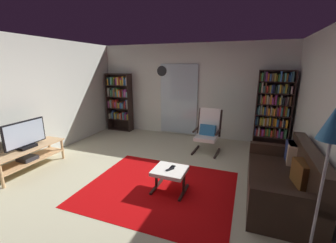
{
  "coord_description": "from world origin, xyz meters",
  "views": [
    {
      "loc": [
        1.6,
        -3.15,
        2.0
      ],
      "look_at": [
        0.07,
        0.99,
        0.87
      ],
      "focal_mm": 23.32,
      "sensor_mm": 36.0,
      "label": 1
    }
  ],
  "objects": [
    {
      "name": "leather_sofa",
      "position": [
        2.22,
        0.25,
        0.31
      ],
      "size": [
        0.88,
        1.8,
        0.86
      ],
      "color": "#302118",
      "rests_on": "ground"
    },
    {
      "name": "tv_stand",
      "position": [
        -2.33,
        -0.39,
        0.31
      ],
      "size": [
        0.48,
        1.39,
        0.46
      ],
      "color": "tan",
      "rests_on": "ground"
    },
    {
      "name": "ottoman",
      "position": [
        0.51,
        -0.13,
        0.32
      ],
      "size": [
        0.53,
        0.49,
        0.39
      ],
      "color": "white",
      "rests_on": "ground"
    },
    {
      "name": "tv_remote",
      "position": [
        0.52,
        -0.16,
        0.4
      ],
      "size": [
        0.11,
        0.14,
        0.02
      ],
      "primitive_type": "cube",
      "rotation": [
        0.0,
        0.0,
        -0.58
      ],
      "color": "black",
      "rests_on": "ottoman"
    },
    {
      "name": "wall_left",
      "position": [
        -2.7,
        0.0,
        1.3
      ],
      "size": [
        0.06,
        6.0,
        2.6
      ],
      "primitive_type": "cube",
      "color": "silver",
      "rests_on": "ground"
    },
    {
      "name": "glass_door_panel",
      "position": [
        -0.29,
        2.83,
        1.05
      ],
      "size": [
        1.1,
        0.01,
        2.0
      ],
      "primitive_type": "cube",
      "color": "silver"
    },
    {
      "name": "area_rug",
      "position": [
        0.32,
        -0.12,
        0.0
      ],
      "size": [
        2.43,
        2.02,
        0.01
      ],
      "primitive_type": "cube",
      "color": "#BB0809",
      "rests_on": "ground"
    },
    {
      "name": "bookshelf_near_sofa",
      "position": [
        2.18,
        2.67,
        1.02
      ],
      "size": [
        0.8,
        0.3,
        1.9
      ],
      "color": "#31201C",
      "rests_on": "ground"
    },
    {
      "name": "television",
      "position": [
        -2.33,
        -0.39,
        0.71
      ],
      "size": [
        0.2,
        0.83,
        0.54
      ],
      "color": "black",
      "rests_on": "tv_stand"
    },
    {
      "name": "cell_phone",
      "position": [
        0.53,
        -0.07,
        0.39
      ],
      "size": [
        0.08,
        0.14,
        0.01
      ],
      "primitive_type": "cube",
      "rotation": [
        0.0,
        0.0,
        -0.07
      ],
      "color": "black",
      "rests_on": "ottoman"
    },
    {
      "name": "floor_lamp_by_sofa",
      "position": [
        2.25,
        -1.14,
        1.42
      ],
      "size": [
        0.22,
        0.22,
        1.71
      ],
      "color": "#A5A5AD",
      "rests_on": "ground"
    },
    {
      "name": "lounge_armchair",
      "position": [
        0.77,
        1.81,
        0.53
      ],
      "size": [
        0.59,
        0.68,
        1.02
      ],
      "color": "black",
      "rests_on": "ground"
    },
    {
      "name": "wall_clock",
      "position": [
        -0.8,
        2.82,
        1.85
      ],
      "size": [
        0.29,
        0.03,
        0.29
      ],
      "color": "silver"
    },
    {
      "name": "bookshelf_near_tv",
      "position": [
        -2.18,
        2.67,
        0.97
      ],
      "size": [
        0.78,
        0.3,
        1.77
      ],
      "color": "black",
      "rests_on": "ground"
    },
    {
      "name": "ground_plane",
      "position": [
        0.0,
        0.0,
        0.0
      ],
      "size": [
        7.02,
        7.02,
        0.0
      ],
      "primitive_type": "plane",
      "color": "beige"
    },
    {
      "name": "wall_back",
      "position": [
        0.0,
        2.9,
        1.3
      ],
      "size": [
        5.6,
        0.06,
        2.6
      ],
      "primitive_type": "cube",
      "color": "silver",
      "rests_on": "ground"
    }
  ]
}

